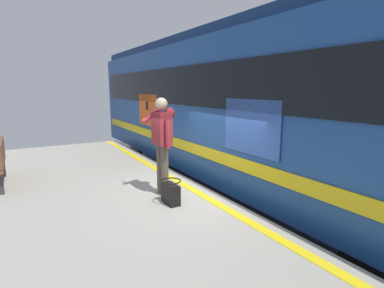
% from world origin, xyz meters
% --- Properties ---
extents(ground_plane, '(23.55, 23.55, 0.00)m').
position_xyz_m(ground_plane, '(0.00, 0.00, 0.00)').
color(ground_plane, '#3D3D3F').
extents(platform, '(12.58, 5.16, 1.09)m').
position_xyz_m(platform, '(0.00, 2.58, 0.54)').
color(platform, '#9E998E').
rests_on(platform, ground).
extents(safety_line, '(12.33, 0.16, 0.01)m').
position_xyz_m(safety_line, '(0.00, 0.30, 1.09)').
color(safety_line, yellow).
rests_on(safety_line, platform).
extents(track_rail_near, '(16.36, 0.08, 0.16)m').
position_xyz_m(track_rail_near, '(0.00, -1.13, 0.08)').
color(track_rail_near, slate).
rests_on(track_rail_near, ground).
extents(track_rail_far, '(16.36, 0.08, 0.16)m').
position_xyz_m(track_rail_far, '(0.00, -2.57, 0.08)').
color(track_rail_far, slate).
rests_on(track_rail_far, ground).
extents(train_carriage, '(13.25, 3.03, 4.18)m').
position_xyz_m(train_carriage, '(1.47, -1.84, 2.63)').
color(train_carriage, '#1E478C').
rests_on(train_carriage, ground).
extents(passenger, '(0.57, 0.55, 1.78)m').
position_xyz_m(passenger, '(0.12, 0.88, 2.14)').
color(passenger, brown).
rests_on(passenger, platform).
extents(handbag, '(0.40, 0.36, 0.41)m').
position_xyz_m(handbag, '(-0.38, 0.98, 1.28)').
color(handbag, black).
rests_on(handbag, platform).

